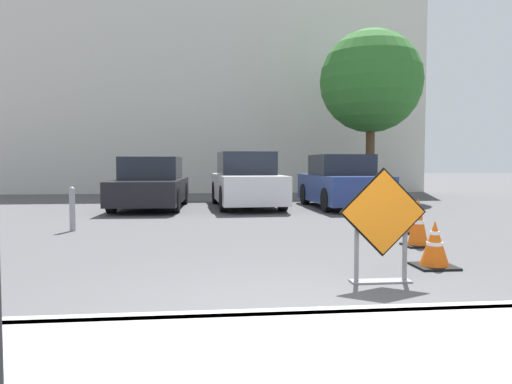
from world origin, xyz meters
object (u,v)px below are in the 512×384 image
traffic_cone_second (418,223)px  traffic_cone_nearest (435,245)px  traffic_cone_fourth (398,206)px  parked_car_second (246,182)px  parked_car_third (341,183)px  road_closed_sign (383,223)px  parked_car_nearest (151,185)px  traffic_cone_fifth (394,201)px  traffic_cone_third (405,217)px  bollard_nearest (72,208)px

traffic_cone_second → traffic_cone_nearest: bearing=-107.2°
traffic_cone_fourth → parked_car_second: (-3.00, 4.25, 0.37)m
traffic_cone_fourth → parked_car_third: 3.76m
road_closed_sign → parked_car_nearest: 10.12m
road_closed_sign → traffic_cone_nearest: road_closed_sign is taller
traffic_cone_nearest → parked_car_second: 9.03m
parked_car_second → traffic_cone_second: bearing=103.2°
parked_car_third → traffic_cone_fourth: bearing=91.9°
road_closed_sign → traffic_cone_fifth: (2.86, 6.83, -0.30)m
traffic_cone_second → traffic_cone_third: bearing=74.5°
traffic_cone_fourth → traffic_cone_fifth: traffic_cone_fourth is taller
traffic_cone_nearest → traffic_cone_fifth: 6.40m
road_closed_sign → bollard_nearest: bearing=133.5°
parked_car_nearest → bollard_nearest: parked_car_nearest is taller
parked_car_nearest → parked_car_second: bearing=-175.8°
traffic_cone_third → bollard_nearest: bearing=171.6°
traffic_cone_third → parked_car_nearest: (-5.28, 5.74, 0.39)m
traffic_cone_nearest → traffic_cone_second: bearing=72.8°
parked_car_second → parked_car_third: (2.78, -0.51, -0.03)m
traffic_cone_nearest → traffic_cone_fifth: (1.91, 6.11, 0.08)m
traffic_cone_fourth → parked_car_third: bearing=93.3°
traffic_cone_second → traffic_cone_fourth: size_ratio=1.00×
road_closed_sign → traffic_cone_third: road_closed_sign is taller
road_closed_sign → traffic_cone_third: (1.85, 3.78, -0.37)m
road_closed_sign → parked_car_third: parked_car_third is taller
traffic_cone_third → road_closed_sign: bearing=-116.1°
road_closed_sign → traffic_cone_nearest: bearing=37.1°
parked_car_third → bollard_nearest: (-6.60, -4.37, -0.26)m
traffic_cone_second → traffic_cone_third: (0.41, 1.49, -0.07)m
parked_car_nearest → parked_car_third: 5.58m
road_closed_sign → bollard_nearest: size_ratio=1.48×
traffic_cone_second → bollard_nearest: bearing=157.7°
traffic_cone_fourth → traffic_cone_fifth: size_ratio=1.03×
traffic_cone_fifth → parked_car_third: bearing=107.9°
traffic_cone_nearest → parked_car_third: bearing=82.0°
bollard_nearest → traffic_cone_third: bearing=-8.4°
traffic_cone_third → bollard_nearest: bollard_nearest is taller
parked_car_third → traffic_cone_fifth: bearing=106.5°
traffic_cone_second → traffic_cone_third: traffic_cone_second is taller
traffic_cone_third → parked_car_third: bearing=87.0°
traffic_cone_nearest → traffic_cone_fourth: (1.39, 4.62, 0.09)m
parked_car_third → bollard_nearest: parked_car_third is taller
traffic_cone_second → bollard_nearest: bollard_nearest is taller
traffic_cone_nearest → parked_car_third: 8.46m
traffic_cone_second → parked_car_second: 7.61m
traffic_cone_second → parked_car_third: parked_car_third is taller
traffic_cone_fourth → parked_car_second: bearing=125.2°
traffic_cone_fourth → traffic_cone_fifth: 1.57m
traffic_cone_second → parked_car_third: (0.69, 6.80, 0.34)m
road_closed_sign → traffic_cone_second: 2.72m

